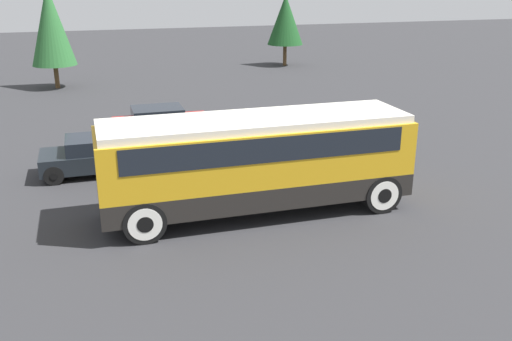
% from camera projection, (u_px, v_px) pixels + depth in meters
% --- Properties ---
extents(ground_plane, '(120.00, 120.00, 0.00)m').
position_uv_depth(ground_plane, '(256.00, 212.00, 17.30)').
color(ground_plane, '#2D2D30').
extents(tour_bus, '(9.14, 2.59, 2.95)m').
position_uv_depth(tour_bus, '(259.00, 155.00, 16.73)').
color(tour_bus, black).
rests_on(tour_bus, ground_plane).
extents(parked_car_near, '(4.78, 1.93, 1.40)m').
position_uv_depth(parked_car_near, '(296.00, 134.00, 22.91)').
color(parked_car_near, '#2D5638').
rests_on(parked_car_near, ground_plane).
extents(parked_car_mid, '(4.05, 1.96, 1.45)m').
position_uv_depth(parked_car_mid, '(161.00, 124.00, 24.40)').
color(parked_car_mid, maroon).
rests_on(parked_car_mid, ground_plane).
extents(parked_car_far, '(4.58, 1.88, 1.36)m').
position_uv_depth(parked_car_far, '(105.00, 154.00, 20.48)').
color(parked_car_far, black).
rests_on(parked_car_far, ground_plane).
extents(tree_left, '(2.71, 2.71, 5.30)m').
position_uv_depth(tree_left, '(285.00, 20.00, 43.14)').
color(tree_left, brown).
rests_on(tree_left, ground_plane).
extents(tree_center, '(2.67, 2.67, 6.21)m').
position_uv_depth(tree_center, '(51.00, 25.00, 34.43)').
color(tree_center, brown).
rests_on(tree_center, ground_plane).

